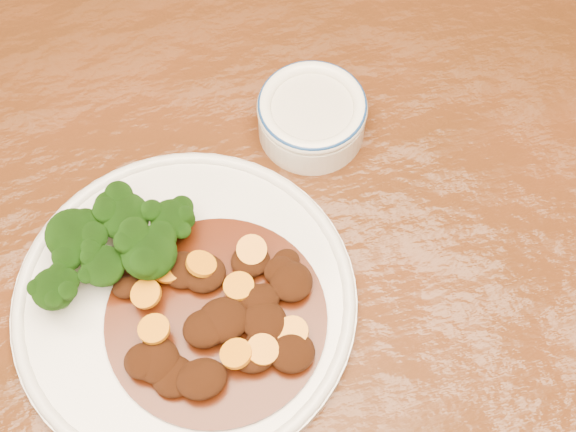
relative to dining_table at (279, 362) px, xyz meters
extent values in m
cube|color=#4F220D|center=(0.00, 0.00, 0.06)|extent=(1.51, 0.91, 0.04)
cylinder|color=silver|center=(-0.07, 0.05, 0.09)|extent=(0.30, 0.30, 0.01)
torus|color=silver|center=(-0.07, 0.05, 0.09)|extent=(0.30, 0.30, 0.01)
cylinder|color=#588243|center=(-0.13, 0.08, 0.10)|extent=(0.01, 0.01, 0.02)
ellipsoid|color=black|center=(-0.13, 0.08, 0.12)|extent=(0.04, 0.04, 0.03)
cylinder|color=#588243|center=(-0.07, 0.11, 0.10)|extent=(0.01, 0.01, 0.02)
ellipsoid|color=black|center=(-0.07, 0.11, 0.12)|extent=(0.04, 0.04, 0.03)
cylinder|color=#588243|center=(-0.17, 0.07, 0.10)|extent=(0.01, 0.01, 0.02)
ellipsoid|color=black|center=(-0.17, 0.07, 0.12)|extent=(0.04, 0.04, 0.03)
cylinder|color=#588243|center=(-0.15, 0.12, 0.10)|extent=(0.01, 0.01, 0.02)
ellipsoid|color=black|center=(-0.15, 0.12, 0.13)|extent=(0.05, 0.05, 0.04)
cylinder|color=#588243|center=(-0.09, 0.08, 0.10)|extent=(0.01, 0.01, 0.02)
ellipsoid|color=black|center=(-0.09, 0.08, 0.13)|extent=(0.05, 0.05, 0.04)
cylinder|color=#588243|center=(-0.11, 0.12, 0.10)|extent=(0.01, 0.01, 0.02)
ellipsoid|color=black|center=(-0.11, 0.12, 0.13)|extent=(0.04, 0.04, 0.04)
cylinder|color=#461107|center=(-0.05, 0.02, 0.10)|extent=(0.19, 0.19, 0.00)
ellipsoid|color=black|center=(-0.11, 0.00, 0.11)|extent=(0.03, 0.03, 0.02)
ellipsoid|color=black|center=(-0.07, -0.03, 0.11)|extent=(0.04, 0.03, 0.02)
ellipsoid|color=black|center=(-0.01, 0.03, 0.11)|extent=(0.03, 0.03, 0.01)
ellipsoid|color=black|center=(-0.01, 0.03, 0.11)|extent=(0.03, 0.03, 0.02)
ellipsoid|color=black|center=(0.02, 0.04, 0.10)|extent=(0.02, 0.02, 0.01)
ellipsoid|color=black|center=(-0.01, 0.06, 0.11)|extent=(0.03, 0.03, 0.02)
ellipsoid|color=black|center=(-0.03, -0.02, 0.11)|extent=(0.04, 0.03, 0.02)
ellipsoid|color=black|center=(-0.09, -0.02, 0.10)|extent=(0.04, 0.04, 0.02)
ellipsoid|color=black|center=(-0.10, -0.01, 0.11)|extent=(0.04, 0.04, 0.02)
ellipsoid|color=black|center=(0.00, -0.03, 0.11)|extent=(0.04, 0.04, 0.02)
ellipsoid|color=black|center=(-0.08, 0.08, 0.10)|extent=(0.03, 0.03, 0.01)
ellipsoid|color=black|center=(-0.06, 0.01, 0.11)|extent=(0.04, 0.03, 0.02)
ellipsoid|color=black|center=(-0.04, 0.01, 0.11)|extent=(0.04, 0.04, 0.02)
ellipsoid|color=black|center=(-0.05, 0.06, 0.11)|extent=(0.04, 0.04, 0.02)
ellipsoid|color=black|center=(-0.02, -0.01, 0.11)|extent=(0.03, 0.02, 0.01)
ellipsoid|color=black|center=(-0.12, 0.07, 0.10)|extent=(0.03, 0.02, 0.01)
ellipsoid|color=black|center=(0.01, 0.05, 0.11)|extent=(0.03, 0.03, 0.01)
ellipsoid|color=black|center=(0.02, 0.06, 0.10)|extent=(0.02, 0.02, 0.01)
ellipsoid|color=black|center=(-0.07, 0.07, 0.10)|extent=(0.03, 0.04, 0.02)
ellipsoid|color=black|center=(0.02, 0.03, 0.11)|extent=(0.04, 0.04, 0.02)
ellipsoid|color=black|center=(-0.01, 0.00, 0.11)|extent=(0.04, 0.04, 0.02)
cylinder|color=orange|center=(-0.01, 0.07, 0.12)|extent=(0.03, 0.03, 0.01)
cylinder|color=orange|center=(-0.10, 0.05, 0.11)|extent=(0.03, 0.03, 0.01)
cylinder|color=orange|center=(-0.05, 0.07, 0.12)|extent=(0.03, 0.04, 0.02)
cylinder|color=orange|center=(-0.04, -0.02, 0.12)|extent=(0.04, 0.04, 0.01)
cylinder|color=orange|center=(-0.02, -0.02, 0.11)|extent=(0.04, 0.04, 0.01)
cylinder|color=orange|center=(-0.10, 0.02, 0.12)|extent=(0.04, 0.04, 0.01)
cylinder|color=orange|center=(0.01, -0.01, 0.11)|extent=(0.03, 0.03, 0.01)
cylinder|color=orange|center=(-0.02, 0.04, 0.11)|extent=(0.04, 0.04, 0.01)
cylinder|color=orange|center=(-0.08, 0.07, 0.11)|extent=(0.03, 0.03, 0.01)
cylinder|color=white|center=(0.08, 0.20, 0.10)|extent=(0.10, 0.10, 0.03)
cylinder|color=silver|center=(0.08, 0.20, 0.12)|extent=(0.08, 0.08, 0.01)
torus|color=white|center=(0.08, 0.20, 0.12)|extent=(0.11, 0.11, 0.01)
torus|color=navy|center=(0.08, 0.20, 0.12)|extent=(0.10, 0.10, 0.00)
camera|label=1|loc=(-0.05, -0.22, 0.74)|focal=50.00mm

